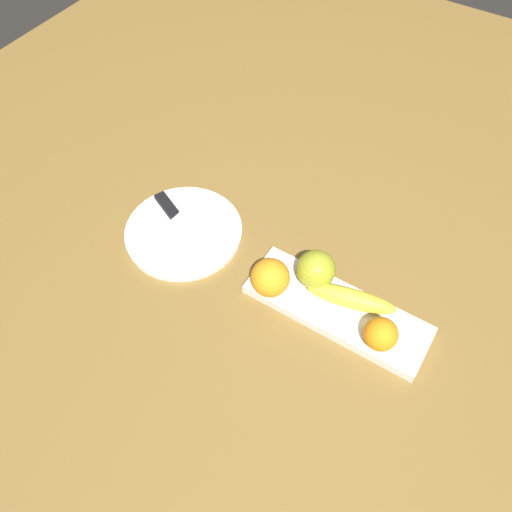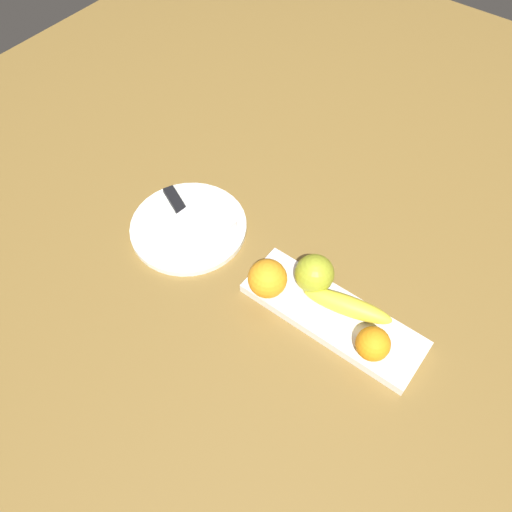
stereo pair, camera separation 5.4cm
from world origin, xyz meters
name	(u,v)px [view 1 (the left image)]	position (x,y,z in m)	size (l,w,h in m)	color
ground_plane	(329,294)	(0.00, 0.00, 0.00)	(2.40, 2.40, 0.00)	brown
fruit_tray	(337,310)	(0.03, -0.03, 0.01)	(0.35, 0.12, 0.02)	white
apple	(316,270)	(-0.03, 0.00, 0.06)	(0.08, 0.08, 0.08)	#96A025
banana	(351,298)	(0.05, -0.01, 0.04)	(0.17, 0.04, 0.04)	yellow
orange_near_apple	(381,334)	(0.13, -0.06, 0.05)	(0.06, 0.06, 0.06)	orange
orange_near_banana	(270,278)	(-0.10, -0.06, 0.06)	(0.07, 0.07, 0.07)	orange
dinner_plate	(184,232)	(-0.33, -0.03, 0.01)	(0.25, 0.25, 0.01)	white
folded_napkin	(195,232)	(-0.30, -0.03, 0.03)	(0.11, 0.12, 0.03)	white
knife	(172,212)	(-0.38, -0.01, 0.02)	(0.17, 0.09, 0.01)	silver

